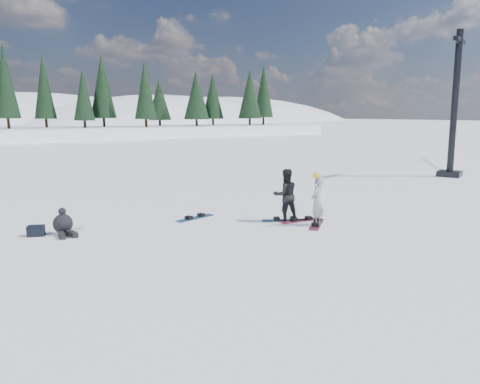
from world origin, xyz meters
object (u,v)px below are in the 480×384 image
(lift_tower, at_px, (454,118))
(snowboarder_woman, at_px, (317,200))
(snowboard_loose_c, at_px, (195,218))
(seated_rider, at_px, (63,224))
(snowboard_loose_b, at_px, (301,221))
(gear_bag, at_px, (36,231))
(snowboarder_man, at_px, (286,195))

(lift_tower, xyz_separation_m, snowboarder_woman, (-13.97, -4.56, -2.40))
(snowboard_loose_c, bearing_deg, seated_rider, 161.11)
(seated_rider, xyz_separation_m, snowboard_loose_b, (6.84, -2.46, -0.28))
(lift_tower, bearing_deg, gear_bag, 160.46)
(snowboarder_man, distance_m, gear_bag, 7.54)
(lift_tower, height_order, snowboard_loose_b, lift_tower)
(snowboarder_man, relative_size, snowboard_loose_c, 1.13)
(seated_rider, bearing_deg, snowboard_loose_c, -5.70)
(seated_rider, bearing_deg, snowboard_loose_b, -22.14)
(gear_bag, distance_m, snowboard_loose_b, 8.01)
(snowboarder_man, relative_size, seated_rider, 1.83)
(snowboarder_man, relative_size, gear_bag, 3.78)
(snowboarder_woman, height_order, gear_bag, snowboarder_woman)
(snowboarder_woman, bearing_deg, snowboarder_man, -94.84)
(snowboard_loose_c, bearing_deg, snowboard_loose_b, -54.89)
(lift_tower, xyz_separation_m, gear_bag, (-21.54, -1.18, -3.03))
(seated_rider, distance_m, snowboard_loose_c, 4.15)
(snowboard_loose_b, bearing_deg, snowboarder_man, 151.38)
(snowboarder_man, xyz_separation_m, snowboard_loose_c, (-2.29, 1.90, -0.83))
(snowboard_loose_c, bearing_deg, snowboarder_woman, -62.20)
(snowboarder_woman, bearing_deg, lift_tower, 169.00)
(snowboarder_man, height_order, snowboard_loose_b, snowboarder_man)
(snowboarder_woman, height_order, snowboard_loose_b, snowboarder_woman)
(lift_tower, distance_m, snowboard_loose_b, 14.87)
(snowboard_loose_c, bearing_deg, gear_bag, 158.64)
(snowboarder_man, bearing_deg, snowboard_loose_b, 160.66)
(snowboarder_man, xyz_separation_m, seated_rider, (-6.42, 2.14, -0.55))
(snowboard_loose_c, bearing_deg, snowboarder_man, -55.26)
(lift_tower, height_order, seated_rider, lift_tower)
(snowboarder_man, bearing_deg, snowboarder_woman, 132.07)
(seated_rider, bearing_deg, lift_tower, 1.52)
(snowboard_loose_b, relative_size, snowboard_loose_c, 1.00)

